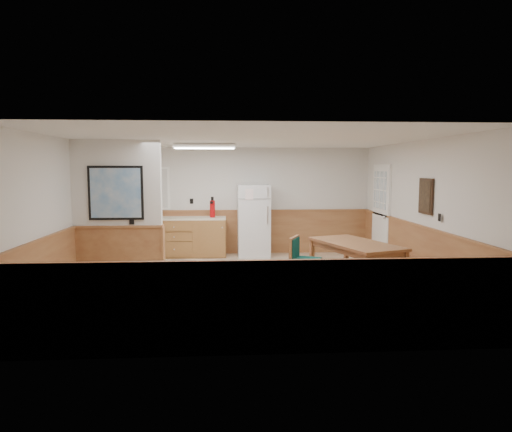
{
  "coord_description": "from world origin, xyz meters",
  "views": [
    {
      "loc": [
        -0.36,
        -7.75,
        2.01
      ],
      "look_at": [
        0.15,
        0.4,
        1.16
      ],
      "focal_mm": 32.0,
      "sensor_mm": 36.0,
      "label": 1
    }
  ],
  "objects": [
    {
      "name": "kitchen_window",
      "position": [
        -2.1,
        2.98,
        1.55
      ],
      "size": [
        0.8,
        0.04,
        1.0
      ],
      "color": "white",
      "rests_on": "back_wall"
    },
    {
      "name": "dining_bench",
      "position": [
        2.8,
        -0.1,
        0.35
      ],
      "size": [
        0.59,
        1.7,
        0.45
      ],
      "rotation": [
        0.0,
        0.0,
        0.14
      ],
      "color": "#9F693A",
      "rests_on": "ground"
    },
    {
      "name": "wainscot_left",
      "position": [
        -2.98,
        0.0,
        0.5
      ],
      "size": [
        0.04,
        6.0,
        1.0
      ],
      "primitive_type": "cube",
      "color": "#AB7744",
      "rests_on": "ground"
    },
    {
      "name": "left_wall",
      "position": [
        -3.0,
        0.0,
        1.25
      ],
      "size": [
        0.02,
        6.0,
        2.5
      ],
      "primitive_type": "cube",
      "color": "silver",
      "rests_on": "ground"
    },
    {
      "name": "soap_bottle",
      "position": [
        -2.24,
        2.66,
        1.02
      ],
      "size": [
        0.1,
        0.1,
        0.24
      ],
      "primitive_type": "cylinder",
      "rotation": [
        0.0,
        0.0,
        0.3
      ],
      "color": "#198E2F",
      "rests_on": "kitchen_counter"
    },
    {
      "name": "kitchen_counter",
      "position": [
        -1.21,
        2.68,
        0.46
      ],
      "size": [
        2.2,
        0.61,
        1.0
      ],
      "color": "#956034",
      "rests_on": "ground"
    },
    {
      "name": "partition_wall",
      "position": [
        -2.25,
        0.19,
        1.23
      ],
      "size": [
        1.5,
        0.2,
        2.5
      ],
      "color": "silver",
      "rests_on": "ground"
    },
    {
      "name": "wall_painting",
      "position": [
        2.97,
        -0.3,
        1.55
      ],
      "size": [
        0.04,
        0.5,
        0.6
      ],
      "color": "#301F13",
      "rests_on": "right_wall"
    },
    {
      "name": "refrigerator",
      "position": [
        0.24,
        2.63,
        0.82
      ],
      "size": [
        0.73,
        0.72,
        1.64
      ],
      "rotation": [
        0.0,
        0.0,
        0.01
      ],
      "color": "silver",
      "rests_on": "ground"
    },
    {
      "name": "fluorescent_fixture",
      "position": [
        -0.8,
        1.3,
        2.45
      ],
      "size": [
        1.2,
        0.3,
        0.09
      ],
      "color": "white",
      "rests_on": "ceiling"
    },
    {
      "name": "ceiling",
      "position": [
        0.0,
        0.0,
        2.5
      ],
      "size": [
        6.0,
        6.0,
        0.02
      ],
      "primitive_type": "cube",
      "color": "silver",
      "rests_on": "back_wall"
    },
    {
      "name": "dining_chair",
      "position": [
        0.89,
        -0.12,
        0.49
      ],
      "size": [
        0.81,
        0.7,
        0.85
      ],
      "rotation": [
        0.0,
        0.0,
        -0.42
      ],
      "color": "#9F693A",
      "rests_on": "ground"
    },
    {
      "name": "dining_table",
      "position": [
        1.83,
        -0.14,
        0.66
      ],
      "size": [
        1.42,
        1.95,
        0.75
      ],
      "rotation": [
        0.0,
        0.0,
        0.35
      ],
      "color": "#9F693A",
      "rests_on": "ground"
    },
    {
      "name": "fire_extinguisher",
      "position": [
        -0.7,
        2.66,
        1.11
      ],
      "size": [
        0.14,
        0.14,
        0.47
      ],
      "rotation": [
        0.0,
        0.0,
        0.21
      ],
      "color": "#AD090D",
      "rests_on": "kitchen_counter"
    },
    {
      "name": "back_wall",
      "position": [
        0.0,
        3.0,
        1.25
      ],
      "size": [
        6.0,
        0.02,
        2.5
      ],
      "primitive_type": "cube",
      "color": "silver",
      "rests_on": "ground"
    },
    {
      "name": "wainscot_back",
      "position": [
        0.0,
        2.98,
        0.5
      ],
      "size": [
        6.0,
        0.04,
        1.0
      ],
      "primitive_type": "cube",
      "color": "#AB7744",
      "rests_on": "ground"
    },
    {
      "name": "ground",
      "position": [
        0.0,
        0.0,
        0.0
      ],
      "size": [
        6.0,
        6.0,
        0.0
      ],
      "primitive_type": "plane",
      "color": "tan",
      "rests_on": "ground"
    },
    {
      "name": "right_wall",
      "position": [
        3.0,
        0.0,
        1.25
      ],
      "size": [
        0.02,
        6.0,
        2.5
      ],
      "primitive_type": "cube",
      "color": "silver",
      "rests_on": "ground"
    },
    {
      "name": "exterior_door",
      "position": [
        2.96,
        1.9,
        1.05
      ],
      "size": [
        0.07,
        1.02,
        2.15
      ],
      "color": "white",
      "rests_on": "ground"
    },
    {
      "name": "wainscot_right",
      "position": [
        2.98,
        0.0,
        0.5
      ],
      "size": [
        0.04,
        6.0,
        1.0
      ],
      "primitive_type": "cube",
      "color": "#AB7744",
      "rests_on": "ground"
    }
  ]
}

